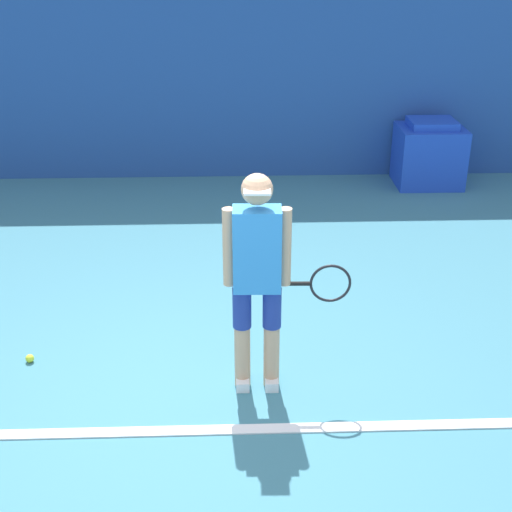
{
  "coord_description": "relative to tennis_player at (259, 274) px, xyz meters",
  "views": [
    {
      "loc": [
        0.29,
        -4.31,
        3.25
      ],
      "look_at": [
        0.46,
        0.42,
        1.0
      ],
      "focal_mm": 50.0,
      "sensor_mm": 36.0,
      "label": 1
    }
  ],
  "objects": [
    {
      "name": "court_baseline",
      "position": [
        -0.47,
        -0.55,
        -0.94
      ],
      "size": [
        21.6,
        0.1,
        0.01
      ],
      "color": "white",
      "rests_on": "ground_plane"
    },
    {
      "name": "tennis_ball",
      "position": [
        -1.83,
        0.37,
        -0.91
      ],
      "size": [
        0.07,
        0.07,
        0.07
      ],
      "color": "#D1E533",
      "rests_on": "ground_plane"
    },
    {
      "name": "ground_plane",
      "position": [
        -0.47,
        -0.22,
        -0.95
      ],
      "size": [
        24.0,
        24.0,
        0.0
      ],
      "primitive_type": "plane",
      "color": "teal"
    },
    {
      "name": "tennis_player",
      "position": [
        0.0,
        0.0,
        0.0
      ],
      "size": [
        0.92,
        0.28,
        1.7
      ],
      "rotation": [
        0.0,
        0.0,
        -0.02
      ],
      "color": "tan",
      "rests_on": "ground_plane"
    },
    {
      "name": "covered_chair",
      "position": [
        2.44,
        4.5,
        -0.53
      ],
      "size": [
        0.86,
        0.72,
        0.88
      ],
      "color": "blue",
      "rests_on": "ground_plane"
    },
    {
      "name": "back_wall",
      "position": [
        -0.47,
        4.96,
        0.4
      ],
      "size": [
        24.0,
        0.1,
        2.71
      ],
      "color": "#234C99",
      "rests_on": "ground_plane"
    }
  ]
}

